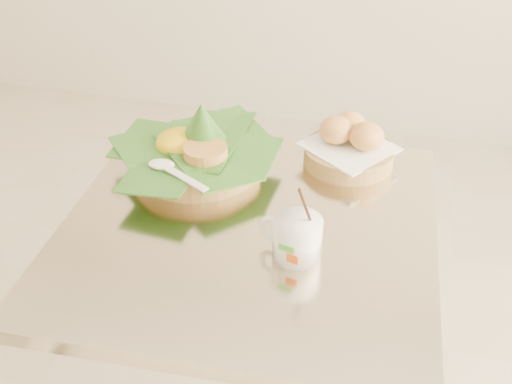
% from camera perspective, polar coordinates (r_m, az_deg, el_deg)
% --- Properties ---
extents(cafe_table, '(0.74, 0.74, 0.75)m').
position_cam_1_polar(cafe_table, '(1.36, -0.58, -10.30)').
color(cafe_table, gray).
rests_on(cafe_table, floor).
extents(rice_basket, '(0.34, 0.34, 0.17)m').
position_cam_1_polar(rice_basket, '(1.37, -5.36, 3.83)').
color(rice_basket, '#B08C4B').
rests_on(rice_basket, cafe_table).
extents(bread_basket, '(0.23, 0.23, 0.10)m').
position_cam_1_polar(bread_basket, '(1.40, 8.30, 4.12)').
color(bread_basket, '#B08C4B').
rests_on(bread_basket, cafe_table).
extents(coffee_mug, '(0.12, 0.09, 0.15)m').
position_cam_1_polar(coffee_mug, '(1.12, 3.58, -3.96)').
color(coffee_mug, white).
rests_on(coffee_mug, cafe_table).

